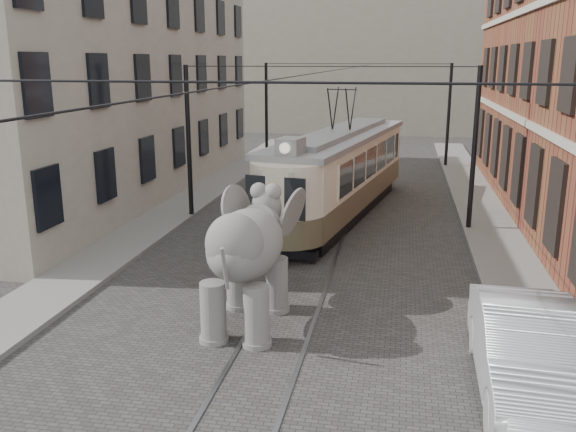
# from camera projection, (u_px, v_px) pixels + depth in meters

# --- Properties ---
(ground) EXTENTS (120.00, 120.00, 0.00)m
(ground) POSITION_uv_depth(u_px,v_px,m) (305.00, 276.00, 18.02)
(ground) COLOR #403E3B
(tram_rails) EXTENTS (1.54, 80.00, 0.02)m
(tram_rails) POSITION_uv_depth(u_px,v_px,m) (305.00, 276.00, 18.01)
(tram_rails) COLOR slate
(tram_rails) RESTS_ON ground
(sidewalk_right) EXTENTS (2.00, 60.00, 0.15)m
(sidewalk_right) POSITION_uv_depth(u_px,v_px,m) (519.00, 288.00, 16.93)
(sidewalk_right) COLOR slate
(sidewalk_right) RESTS_ON ground
(sidewalk_left) EXTENTS (2.00, 60.00, 0.15)m
(sidewalk_left) POSITION_uv_depth(u_px,v_px,m) (100.00, 261.00, 19.16)
(sidewalk_left) COLOR slate
(sidewalk_left) RESTS_ON ground
(stucco_building) EXTENTS (7.00, 24.00, 10.00)m
(stucco_building) POSITION_uv_depth(u_px,v_px,m) (105.00, 86.00, 28.26)
(stucco_building) COLOR gray
(stucco_building) RESTS_ON ground
(distant_block) EXTENTS (28.00, 10.00, 14.00)m
(distant_block) POSITION_uv_depth(u_px,v_px,m) (376.00, 50.00, 54.36)
(distant_block) COLOR gray
(distant_block) RESTS_ON ground
(catenary) EXTENTS (11.00, 30.20, 6.00)m
(catenary) POSITION_uv_depth(u_px,v_px,m) (322.00, 151.00, 22.07)
(catenary) COLOR black
(catenary) RESTS_ON ground
(tram) EXTENTS (4.89, 13.14, 5.11)m
(tram) POSITION_uv_depth(u_px,v_px,m) (341.00, 153.00, 24.53)
(tram) COLOR beige
(tram) RESTS_ON ground
(elephant) EXTENTS (2.93, 5.17, 3.13)m
(elephant) POSITION_uv_depth(u_px,v_px,m) (246.00, 263.00, 14.34)
(elephant) COLOR slate
(elephant) RESTS_ON ground
(parked_car) EXTENTS (1.90, 5.23, 1.72)m
(parked_car) POSITION_uv_depth(u_px,v_px,m) (529.00, 353.00, 11.49)
(parked_car) COLOR #A7A7AC
(parked_car) RESTS_ON ground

